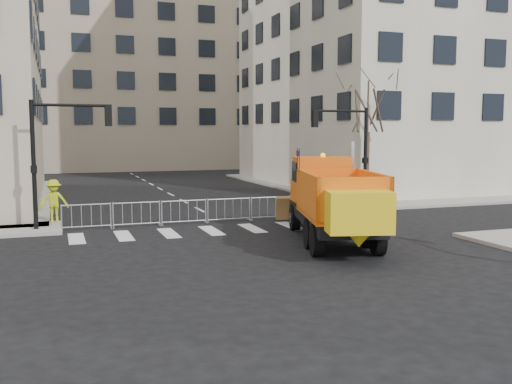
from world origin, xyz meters
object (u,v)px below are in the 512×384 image
object	(u,v)px
plow_truck	(333,198)
newspaper_box	(379,199)
cop_b	(296,203)
cop_c	(308,203)
worker	(54,201)
cop_a	(298,202)

from	to	relation	value
plow_truck	newspaper_box	world-z (taller)	plow_truck
cop_b	cop_c	xyz separation A→B (m)	(0.70, 0.24, -0.07)
cop_c	worker	world-z (taller)	worker
cop_b	cop_a	bearing A→B (deg)	-130.22
cop_c	newspaper_box	world-z (taller)	cop_c
plow_truck	cop_c	bearing A→B (deg)	0.23
cop_a	cop_b	size ratio (longest dim) A/B	0.95
plow_truck	worker	xyz separation A→B (m)	(-9.78, 7.70, -0.57)
plow_truck	newspaper_box	distance (m)	8.72
cop_b	worker	bearing A→B (deg)	-22.40
plow_truck	cop_a	distance (m)	5.65
plow_truck	cop_c	distance (m)	5.49
plow_truck	newspaper_box	xyz separation A→B (m)	(5.90, 6.36, -0.96)
cop_c	newspaper_box	bearing A→B (deg)	129.13
cop_b	worker	distance (m)	10.82
cop_a	cop_b	bearing A→B (deg)	20.97
cop_c	worker	bearing A→B (deg)	-77.29
plow_truck	worker	size ratio (longest dim) A/B	5.31
cop_a	newspaper_box	size ratio (longest dim) A/B	1.53
plow_truck	worker	bearing A→B (deg)	67.02
worker	plow_truck	bearing A→B (deg)	-39.06
cop_a	cop_c	bearing A→B (deg)	109.39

